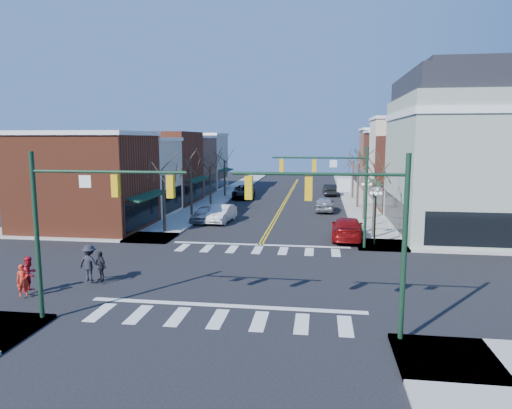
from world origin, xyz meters
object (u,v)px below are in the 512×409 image
at_px(car_right_near, 347,228).
at_px(car_right_far, 330,190).
at_px(lamppost_corner, 376,206).
at_px(car_right_mid, 325,204).
at_px(pedestrian_red_a, 23,280).
at_px(victorian_corner, 474,152).
at_px(car_left_mid, 221,214).
at_px(pedestrian_red_b, 30,274).
at_px(lamppost_midblock, 367,195).
at_px(pedestrian_dark_b, 89,263).
at_px(pedestrian_dark_a, 100,266).
at_px(car_left_far, 244,192).
at_px(car_left_near, 204,214).

bearing_deg(car_right_near, car_right_far, -86.23).
bearing_deg(car_right_near, lamppost_corner, 132.45).
relative_size(car_right_mid, pedestrian_red_a, 3.11).
xyz_separation_m(victorian_corner, car_right_near, (-10.10, -3.89, -5.80)).
relative_size(car_left_mid, pedestrian_red_b, 2.75).
bearing_deg(car_right_far, lamppost_midblock, 92.71).
distance_m(lamppost_midblock, car_right_far, 23.40).
bearing_deg(pedestrian_dark_b, pedestrian_dark_a, -160.72).
relative_size(car_left_far, car_right_mid, 1.25).
xyz_separation_m(lamppost_corner, pedestrian_dark_b, (-16.06, -10.90, -1.83)).
height_order(victorian_corner, car_right_near, victorian_corner).
distance_m(lamppost_corner, car_left_mid, 15.35).
height_order(car_left_mid, pedestrian_dark_a, pedestrian_dark_a).
distance_m(car_left_far, pedestrian_dark_b, 36.12).
xyz_separation_m(victorian_corner, car_left_mid, (-21.30, 1.88, -5.85)).
relative_size(pedestrian_red_b, pedestrian_dark_a, 1.09).
bearing_deg(victorian_corner, car_right_mid, 140.67).
xyz_separation_m(lamppost_midblock, car_left_near, (-14.59, 1.33, -2.23)).
relative_size(victorian_corner, car_right_near, 2.42).
height_order(lamppost_midblock, pedestrian_dark_a, lamppost_midblock).
bearing_deg(pedestrian_dark_a, pedestrian_red_b, -109.21).
xyz_separation_m(car_left_mid, pedestrian_red_b, (-5.20, -20.75, 0.23)).
height_order(lamppost_midblock, car_right_near, lamppost_midblock).
relative_size(lamppost_midblock, car_right_far, 0.91).
distance_m(car_left_mid, pedestrian_dark_b, 19.03).
height_order(pedestrian_red_a, pedestrian_dark_a, pedestrian_dark_a).
xyz_separation_m(victorian_corner, pedestrian_red_a, (-26.41, -19.53, -5.73)).
bearing_deg(lamppost_midblock, pedestrian_red_a, -132.12).
height_order(car_left_far, pedestrian_red_b, pedestrian_red_b).
xyz_separation_m(victorian_corner, car_right_far, (-10.95, 23.65, -5.88)).
bearing_deg(pedestrian_red_b, victorian_corner, -51.70).
height_order(lamppost_corner, pedestrian_dark_a, lamppost_corner).
relative_size(pedestrian_dark_a, pedestrian_dark_b, 0.82).
xyz_separation_m(lamppost_corner, pedestrian_red_a, (-18.11, -13.53, -2.04)).
bearing_deg(car_left_mid, car_left_near, -172.89).
bearing_deg(car_right_far, lamppost_corner, 91.29).
bearing_deg(pedestrian_red_b, pedestrian_red_a, -169.76).
height_order(victorian_corner, car_right_far, victorian_corner).
height_order(lamppost_corner, car_left_far, lamppost_corner).
xyz_separation_m(lamppost_midblock, car_right_near, (-1.80, -4.39, -2.11)).
relative_size(car_left_far, car_right_far, 1.28).
bearing_deg(car_left_far, car_right_far, 15.78).
relative_size(lamppost_corner, car_left_far, 0.72).
distance_m(lamppost_midblock, car_right_near, 5.19).
bearing_deg(pedestrian_red_a, car_left_far, 44.24).
bearing_deg(car_left_mid, car_right_far, 69.86).
relative_size(victorian_corner, pedestrian_red_b, 8.03).
bearing_deg(victorian_corner, car_left_mid, 174.96).
relative_size(car_right_mid, pedestrian_red_b, 2.71).
relative_size(car_right_mid, pedestrian_dark_a, 2.96).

